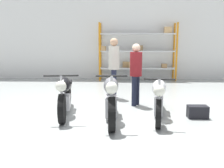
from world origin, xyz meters
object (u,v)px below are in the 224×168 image
object	(u,v)px
shelving_rack	(138,51)
person_near_rack	(114,63)
motorcycle_white	(159,97)
motorcycle_black	(65,94)
person_browsing	(136,70)
toolbox	(198,112)
motorcycle_grey	(111,99)

from	to	relation	value
shelving_rack	person_near_rack	bearing A→B (deg)	-105.32
shelving_rack	motorcycle_white	distance (m)	5.70
shelving_rack	person_near_rack	world-z (taller)	shelving_rack
motorcycle_black	person_near_rack	bearing A→B (deg)	141.66
person_browsing	toolbox	distance (m)	1.91
shelving_rack	motorcycle_black	world-z (taller)	shelving_rack
motorcycle_white	person_browsing	world-z (taller)	person_browsing
shelving_rack	motorcycle_white	size ratio (longest dim) A/B	1.62
motorcycle_black	person_browsing	world-z (taller)	person_browsing
person_near_rack	person_browsing	bearing A→B (deg)	131.61
person_near_rack	toolbox	world-z (taller)	person_near_rack
shelving_rack	toolbox	world-z (taller)	shelving_rack
shelving_rack	person_browsing	world-z (taller)	shelving_rack
person_browsing	person_near_rack	xyz separation A→B (m)	(-0.60, 0.88, 0.11)
motorcycle_white	toolbox	world-z (taller)	motorcycle_white
motorcycle_grey	person_near_rack	bearing A→B (deg)	176.87
shelving_rack	toolbox	size ratio (longest dim) A/B	7.74
shelving_rack	toolbox	distance (m)	5.86
person_browsing	toolbox	bearing A→B (deg)	169.69
person_browsing	person_near_rack	bearing A→B (deg)	-26.21
shelving_rack	motorcycle_black	size ratio (longest dim) A/B	1.68
shelving_rack	person_near_rack	xyz separation A→B (m)	(-1.01, -3.68, -0.21)
toolbox	shelving_rack	bearing A→B (deg)	99.17
motorcycle_black	person_near_rack	size ratio (longest dim) A/B	1.12
person_near_rack	shelving_rack	bearing A→B (deg)	-97.93
motorcycle_black	person_browsing	distance (m)	2.00
motorcycle_black	motorcycle_grey	xyz separation A→B (m)	(1.09, -0.42, 0.00)
person_near_rack	motorcycle_black	bearing A→B (deg)	65.59
shelving_rack	person_browsing	size ratio (longest dim) A/B	2.07
motorcycle_grey	shelving_rack	bearing A→B (deg)	167.42
motorcycle_white	person_near_rack	world-z (taller)	person_near_rack
shelving_rack	motorcycle_grey	size ratio (longest dim) A/B	1.64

